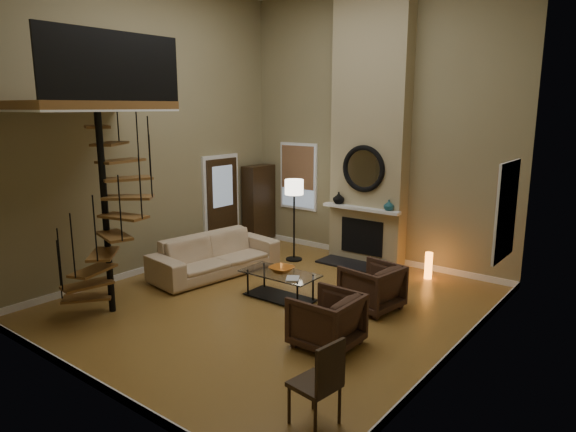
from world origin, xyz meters
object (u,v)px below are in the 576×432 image
Objects in this scene: coffee_table at (280,282)px; floor_lamp at (294,194)px; hutch at (259,203)px; accent_lamp at (428,266)px; side_chair at (321,380)px; sofa at (216,254)px; armchair_near at (376,288)px; armchair_far at (331,322)px.

coffee_table is 0.77× the size of floor_lamp.
hutch is at bearing 156.79° from floor_lamp.
coffee_table is at bearing -121.79° from accent_lamp.
side_chair is (5.25, -5.09, -0.42)m from hutch.
side_chair reaches higher than accent_lamp.
armchair_near is (3.27, 0.31, -0.04)m from sofa.
side_chair is at bearing -44.67° from coffee_table.
sofa is 2.99× the size of armchair_far.
accent_lamp is (1.55, 2.51, -0.03)m from coffee_table.
coffee_table is 3.59m from side_chair.
floor_lamp reaches higher than armchair_far.
floor_lamp is at bearing -135.22° from armchair_far.
side_chair reaches higher than armchair_near.
armchair_near is 3.16m from floor_lamp.
accent_lamp is at bearing -178.02° from armchair_far.
coffee_table is at bearing -119.75° from armchair_far.
armchair_far is at bearing 119.94° from side_chair.
side_chair is (0.90, -1.56, 0.17)m from armchair_far.
coffee_table is (2.70, -2.57, -0.67)m from hutch.
accent_lamp is at bearing 101.18° from side_chair.
armchair_near is 1.64× the size of accent_lamp.
accent_lamp is at bearing 12.47° from floor_lamp.
side_chair is (3.70, -4.42, -0.89)m from floor_lamp.
armchair_near reaches higher than accent_lamp.
accent_lamp is 5.13m from side_chair.
hutch is 1.86× the size of side_chair.
sofa is at bearing -108.88° from armchair_far.
coffee_table is at bearing -61.00° from armchair_near.
floor_lamp is at bearing -167.53° from accent_lamp.
sofa is 4.95× the size of accent_lamp.
armchair_near is at bearing -91.65° from accent_lamp.
armchair_near is 1.60m from coffee_table.
floor_lamp reaches higher than accent_lamp.
floor_lamp is at bearing 129.91° from side_chair.
armchair_near is 0.49× the size of floor_lamp.
accent_lamp is (4.26, -0.07, -0.70)m from hutch.
armchair_near is at bearing 108.85° from side_chair.
floor_lamp is 3.38× the size of accent_lamp.
sofa reaches higher than armchair_near.
armchair_near is 1.52m from armchair_far.
armchair_near is at bearing -27.03° from floor_lamp.
hutch is 4.31m from accent_lamp.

